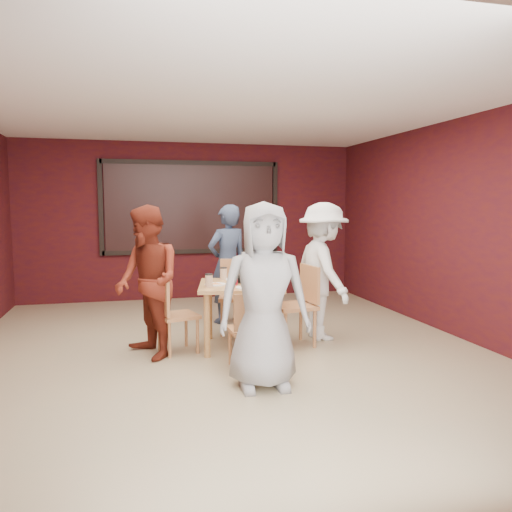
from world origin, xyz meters
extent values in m
plane|color=tan|center=(0.00, 0.00, 0.00)|extent=(7.00, 7.00, 0.00)
cube|color=black|center=(0.00, 3.45, 1.65)|extent=(3.00, 0.02, 1.50)
cube|color=tan|center=(0.19, 0.19, 0.75)|extent=(1.13, 1.13, 0.04)
cylinder|color=tan|center=(-0.12, 0.64, 0.36)|extent=(0.07, 0.07, 0.73)
cylinder|color=tan|center=(0.64, 0.50, 0.36)|extent=(0.07, 0.07, 0.73)
cylinder|color=tan|center=(-0.26, -0.12, 0.36)|extent=(0.07, 0.07, 0.73)
cylinder|color=tan|center=(0.50, -0.26, 0.36)|extent=(0.07, 0.07, 0.73)
cylinder|color=white|center=(0.19, -0.12, 0.77)|extent=(0.25, 0.25, 0.01)
cone|color=#F1C955|center=(0.19, -0.12, 0.79)|extent=(0.23, 0.23, 0.02)
cylinder|color=#F8EBC5|center=(0.32, -0.21, 0.84)|extent=(0.09, 0.09, 0.14)
cylinder|color=black|center=(0.32, -0.21, 0.91)|extent=(0.09, 0.09, 0.01)
cylinder|color=white|center=(0.19, 0.50, 0.77)|extent=(0.25, 0.25, 0.01)
cone|color=#F1C955|center=(0.19, 0.50, 0.79)|extent=(0.23, 0.23, 0.02)
cylinder|color=#F8EBC5|center=(0.06, 0.59, 0.84)|extent=(0.09, 0.09, 0.14)
cylinder|color=black|center=(0.06, 0.59, 0.91)|extent=(0.09, 0.09, 0.01)
cylinder|color=white|center=(-0.12, 0.19, 0.77)|extent=(0.25, 0.25, 0.01)
cone|color=#F1C955|center=(-0.12, 0.19, 0.79)|extent=(0.23, 0.23, 0.02)
cylinder|color=#F8EBC5|center=(-0.21, 0.05, 0.84)|extent=(0.09, 0.09, 0.14)
cylinder|color=black|center=(-0.21, 0.05, 0.91)|extent=(0.09, 0.09, 0.01)
cylinder|color=white|center=(0.50, 0.19, 0.77)|extent=(0.25, 0.25, 0.01)
cone|color=#F1C955|center=(0.50, 0.19, 0.79)|extent=(0.23, 0.23, 0.02)
cylinder|color=#F8EBC5|center=(0.59, 0.32, 0.84)|extent=(0.09, 0.09, 0.14)
cylinder|color=black|center=(0.59, 0.32, 0.91)|extent=(0.09, 0.09, 0.01)
cylinder|color=silver|center=(0.27, 0.16, 0.82)|extent=(0.06, 0.06, 0.10)
cylinder|color=silver|center=(0.21, 0.11, 0.81)|extent=(0.05, 0.05, 0.08)
cylinder|color=maroon|center=(0.11, 0.14, 0.84)|extent=(0.07, 0.07, 0.15)
cube|color=black|center=(0.18, 0.23, 0.82)|extent=(0.11, 0.07, 0.10)
cube|color=#C07E4A|center=(0.10, -0.59, 0.41)|extent=(0.41, 0.41, 0.04)
cylinder|color=#C07E4A|center=(0.26, -0.42, 0.19)|extent=(0.03, 0.03, 0.39)
cylinder|color=#C07E4A|center=(-0.06, -0.43, 0.19)|extent=(0.03, 0.03, 0.39)
cylinder|color=#C07E4A|center=(0.27, -0.74, 0.19)|extent=(0.03, 0.03, 0.39)
cylinder|color=#C07E4A|center=(-0.05, -0.75, 0.19)|extent=(0.03, 0.03, 0.39)
cube|color=#C07E4A|center=(0.11, -0.77, 0.63)|extent=(0.40, 0.05, 0.38)
cube|color=#C07E4A|center=(0.28, 0.84, 0.48)|extent=(0.57, 0.57, 0.04)
cylinder|color=#C07E4A|center=(0.05, 0.70, 0.23)|extent=(0.04, 0.04, 0.46)
cylinder|color=#C07E4A|center=(0.42, 0.61, 0.23)|extent=(0.04, 0.04, 0.46)
cylinder|color=#C07E4A|center=(0.14, 1.07, 0.23)|extent=(0.04, 0.04, 0.46)
cylinder|color=#C07E4A|center=(0.51, 0.98, 0.23)|extent=(0.04, 0.04, 0.46)
cube|color=#C07E4A|center=(0.33, 1.05, 0.75)|extent=(0.46, 0.15, 0.45)
cube|color=#C07E4A|center=(-0.56, 0.16, 0.43)|extent=(0.52, 0.52, 0.04)
cylinder|color=#C07E4A|center=(-0.35, 0.05, 0.20)|extent=(0.04, 0.04, 0.41)
cylinder|color=#C07E4A|center=(-0.45, 0.37, 0.20)|extent=(0.04, 0.04, 0.41)
cylinder|color=#C07E4A|center=(-0.68, -0.05, 0.20)|extent=(0.04, 0.04, 0.41)
cylinder|color=#C07E4A|center=(-0.77, 0.28, 0.20)|extent=(0.04, 0.04, 0.41)
cube|color=#C07E4A|center=(-0.74, 0.11, 0.67)|extent=(0.15, 0.41, 0.40)
cube|color=#C07E4A|center=(0.82, 0.10, 0.48)|extent=(0.52, 0.52, 0.04)
cylinder|color=#C07E4A|center=(0.61, 0.26, 0.23)|extent=(0.04, 0.04, 0.46)
cylinder|color=#C07E4A|center=(0.66, -0.11, 0.23)|extent=(0.04, 0.04, 0.46)
cylinder|color=#C07E4A|center=(0.99, 0.31, 0.23)|extent=(0.04, 0.04, 0.46)
cylinder|color=#C07E4A|center=(1.03, -0.07, 0.23)|extent=(0.04, 0.04, 0.46)
cube|color=#C07E4A|center=(1.03, 0.12, 0.75)|extent=(0.09, 0.47, 0.45)
imported|color=#989898|center=(0.12, -1.15, 0.87)|extent=(0.88, 0.61, 1.74)
imported|color=#323E58|center=(0.28, 1.47, 0.85)|extent=(0.72, 0.59, 1.70)
imported|color=maroon|center=(-0.90, 0.05, 0.85)|extent=(0.90, 1.01, 1.71)
imported|color=white|center=(1.28, 0.32, 0.87)|extent=(0.72, 1.16, 1.73)
camera|label=1|loc=(-1.06, -5.54, 1.72)|focal=35.00mm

